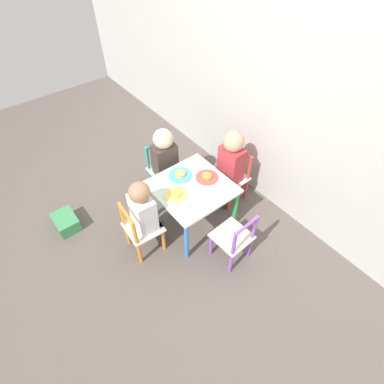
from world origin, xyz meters
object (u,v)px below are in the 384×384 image
at_px(child_front, 145,211).
at_px(plate_left, 180,175).
at_px(storage_bin, 66,222).
at_px(chair_purple, 234,239).
at_px(child_back, 230,162).
at_px(plate_back, 207,177).
at_px(chair_teal, 164,170).
at_px(chair_orange, 141,229).
at_px(kids_table, 192,192).
at_px(child_left, 166,158).
at_px(plate_front, 176,194).
at_px(chair_red, 232,177).

bearing_deg(child_front, plate_left, -69.38).
bearing_deg(storage_bin, chair_purple, 39.37).
xyz_separation_m(child_back, plate_back, (0.01, -0.26, -0.00)).
relative_size(chair_teal, chair_orange, 1.00).
height_order(kids_table, child_left, child_left).
bearing_deg(child_back, kids_table, -90.00).
bearing_deg(chair_orange, plate_left, -71.91).
distance_m(child_back, plate_left, 0.44).
distance_m(chair_orange, plate_front, 0.39).
bearing_deg(kids_table, chair_red, 91.73).
distance_m(child_left, plate_front, 0.46).
xyz_separation_m(chair_red, chair_purple, (0.49, -0.45, 0.00)).
bearing_deg(chair_purple, plate_back, -107.99).
relative_size(kids_table, chair_orange, 1.14).
relative_size(child_front, plate_front, 3.94).
bearing_deg(chair_teal, child_front, -130.61).
distance_m(chair_teal, chair_red, 0.63).
height_order(child_left, plate_back, child_left).
bearing_deg(child_back, chair_purple, -40.61).
bearing_deg(plate_left, plate_front, -45.00).
xyz_separation_m(plate_left, storage_bin, (-0.48, -0.88, -0.39)).
xyz_separation_m(chair_orange, plate_back, (0.03, 0.63, 0.21)).
bearing_deg(chair_purple, storage_bin, -53.44).
height_order(chair_orange, plate_left, chair_orange).
bearing_deg(chair_orange, chair_red, -87.11).
distance_m(chair_teal, child_front, 0.66).
xyz_separation_m(child_left, plate_left, (0.26, -0.04, 0.02)).
relative_size(kids_table, chair_purple, 1.14).
height_order(chair_teal, storage_bin, chair_teal).
bearing_deg(chair_red, chair_purple, -44.46).
bearing_deg(plate_back, chair_purple, -15.18).
relative_size(chair_purple, storage_bin, 2.10).
bearing_deg(chair_red, child_left, -134.06).
height_order(kids_table, storage_bin, kids_table).
height_order(chair_purple, child_front, child_front).
distance_m(chair_orange, chair_purple, 0.71).
distance_m(chair_red, plate_left, 0.54).
relative_size(child_left, plate_left, 3.80).
relative_size(chair_orange, chair_purple, 1.00).
distance_m(chair_teal, child_back, 0.63).
height_order(chair_red, plate_back, chair_red).
relative_size(plate_front, plate_back, 0.99).
height_order(child_left, child_back, child_back).
height_order(chair_orange, child_left, child_left).
distance_m(kids_table, plate_left, 0.17).
relative_size(child_left, child_front, 1.01).
height_order(chair_red, chair_purple, same).
bearing_deg(chair_red, chair_teal, -138.41).
relative_size(kids_table, plate_front, 3.19).
distance_m(chair_red, plate_back, 0.38).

